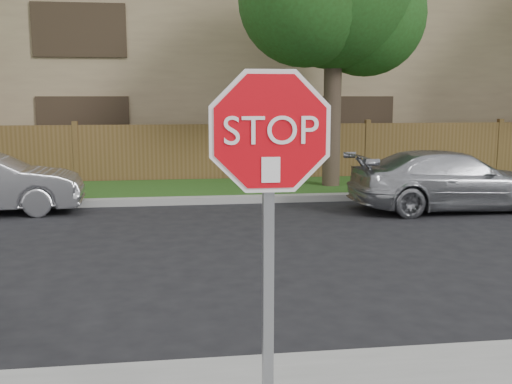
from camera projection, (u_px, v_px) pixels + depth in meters
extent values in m
plane|color=black|center=(340.00, 360.00, 5.39)|extent=(90.00, 90.00, 0.00)
cube|color=gray|center=(240.00, 199.00, 13.35)|extent=(70.00, 0.30, 0.15)
cube|color=#1E4714|center=(232.00, 189.00, 14.97)|extent=(70.00, 3.00, 0.12)
cube|color=brown|center=(226.00, 153.00, 16.41)|extent=(70.00, 0.12, 1.60)
cube|color=#8F7859|center=(212.00, 78.00, 21.54)|extent=(34.00, 8.00, 6.00)
cylinder|color=#382B21|center=(332.00, 112.00, 14.91)|extent=(0.44, 0.44, 3.92)
sphere|color=#1E3F13|center=(366.00, 16.00, 14.95)|extent=(3.00, 3.00, 3.00)
cube|color=gray|center=(268.00, 278.00, 3.67)|extent=(0.06, 0.06, 2.30)
cylinder|color=white|center=(270.00, 132.00, 3.46)|extent=(1.01, 0.02, 1.01)
cylinder|color=red|center=(271.00, 132.00, 3.45)|extent=(0.93, 0.02, 0.93)
cube|color=white|center=(271.00, 170.00, 3.47)|extent=(0.11, 0.00, 0.15)
imported|color=#A1A3A8|center=(451.00, 181.00, 12.44)|extent=(4.28, 1.80, 1.23)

